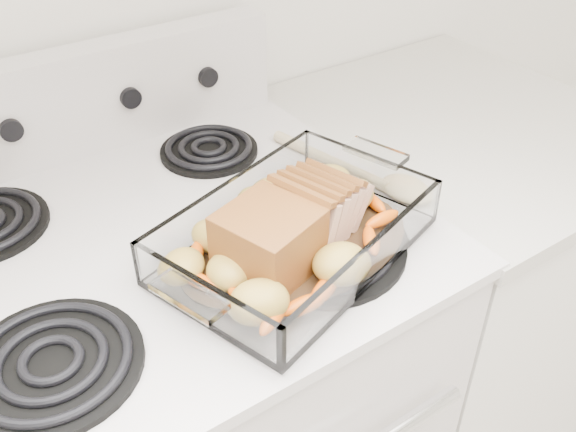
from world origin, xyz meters
TOP-DOWN VIEW (x-y plane):
  - electric_range at (0.00, 1.66)m, footprint 0.78×0.70m
  - counter_right at (0.67, 1.66)m, footprint 0.58×0.68m
  - baking_dish at (0.16, 1.50)m, footprint 0.37×0.24m
  - pork_roast at (0.13, 1.50)m, footprint 0.23×0.11m
  - roast_vegetables at (0.15, 1.54)m, footprint 0.37×0.20m
  - wooden_spoon at (0.37, 1.59)m, footprint 0.12×0.30m

SIDE VIEW (x-z plane):
  - counter_right at x=0.67m, z-range 0.00..0.93m
  - electric_range at x=0.00m, z-range -0.08..1.04m
  - wooden_spoon at x=0.37m, z-range 0.93..0.96m
  - baking_dish at x=0.16m, z-range 0.93..1.00m
  - roast_vegetables at x=0.15m, z-range 0.95..1.00m
  - pork_roast at x=0.13m, z-range 0.95..1.04m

